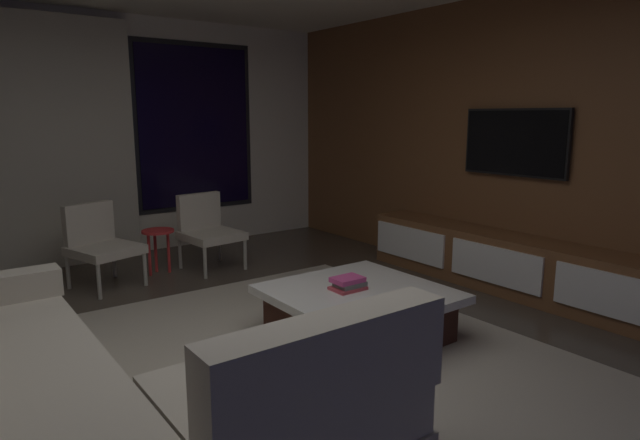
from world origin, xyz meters
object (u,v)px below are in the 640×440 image
object	(u,v)px
accent_chair_by_curtain	(99,241)
media_console	(514,266)
sectional_couch	(80,404)
coffee_table	(358,313)
accent_chair_near_window	(207,227)
side_stool	(158,238)
book_stack_on_coffee_table	(348,283)
mounted_tv	(515,142)

from	to	relation	value
accent_chair_by_curtain	media_console	bearing A→B (deg)	-39.68
sectional_couch	accent_chair_by_curtain	bearing A→B (deg)	73.45
coffee_table	accent_chair_near_window	distance (m)	2.38
accent_chair_near_window	side_stool	world-z (taller)	accent_chair_near_window
media_console	accent_chair_near_window	bearing A→B (deg)	127.45
accent_chair_near_window	book_stack_on_coffee_table	bearing A→B (deg)	-89.43
mounted_tv	accent_chair_near_window	bearing A→B (deg)	132.45
coffee_table	accent_chair_near_window	xyz separation A→B (m)	(-0.07, 2.37, 0.25)
sectional_couch	side_stool	size ratio (longest dim) A/B	5.43
accent_chair_by_curtain	mounted_tv	bearing A→B (deg)	-35.70
accent_chair_by_curtain	side_stool	world-z (taller)	accent_chair_by_curtain
book_stack_on_coffee_table	accent_chair_by_curtain	bearing A→B (deg)	115.50
book_stack_on_coffee_table	sectional_couch	bearing A→B (deg)	-168.32
book_stack_on_coffee_table	side_stool	distance (m)	2.45
book_stack_on_coffee_table	side_stool	xyz separation A→B (m)	(-0.53, 2.39, -0.03)
accent_chair_near_window	mounted_tv	distance (m)	3.17
side_stool	mounted_tv	bearing A→B (deg)	-42.17
media_console	mounted_tv	bearing A→B (deg)	47.57
accent_chair_by_curtain	side_stool	distance (m)	0.59
coffee_table	book_stack_on_coffee_table	bearing A→B (deg)	129.66
sectional_couch	media_console	size ratio (longest dim) A/B	0.81
sectional_couch	accent_chair_near_window	world-z (taller)	sectional_couch
accent_chair_near_window	sectional_couch	bearing A→B (deg)	-124.98
accent_chair_near_window	media_console	world-z (taller)	accent_chair_near_window
accent_chair_near_window	side_stool	size ratio (longest dim) A/B	1.70
accent_chair_near_window	mounted_tv	world-z (taller)	mounted_tv
accent_chair_near_window	mounted_tv	bearing A→B (deg)	-47.55
book_stack_on_coffee_table	accent_chair_by_curtain	world-z (taller)	accent_chair_by_curtain
book_stack_on_coffee_table	side_stool	world-z (taller)	side_stool
coffee_table	accent_chair_by_curtain	xyz separation A→B (m)	(-1.16, 2.38, 0.25)
accent_chair_near_window	media_console	distance (m)	3.07
accent_chair_near_window	mounted_tv	xyz separation A→B (m)	(2.05, -2.24, 0.92)
media_console	mounted_tv	size ratio (longest dim) A/B	2.93
book_stack_on_coffee_table	accent_chair_by_curtain	distance (m)	2.58
side_stool	accent_chair_near_window	bearing A→B (deg)	-8.43
accent_chair_by_curtain	mounted_tv	xyz separation A→B (m)	(3.13, -2.25, 0.92)
accent_chair_near_window	mounted_tv	size ratio (longest dim) A/B	0.74
accent_chair_by_curtain	mounted_tv	size ratio (longest dim) A/B	0.74
side_stool	media_console	bearing A→B (deg)	-46.62
sectional_couch	mounted_tv	world-z (taller)	mounted_tv
book_stack_on_coffee_table	media_console	size ratio (longest dim) A/B	0.08
accent_chair_near_window	accent_chair_by_curtain	bearing A→B (deg)	179.25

